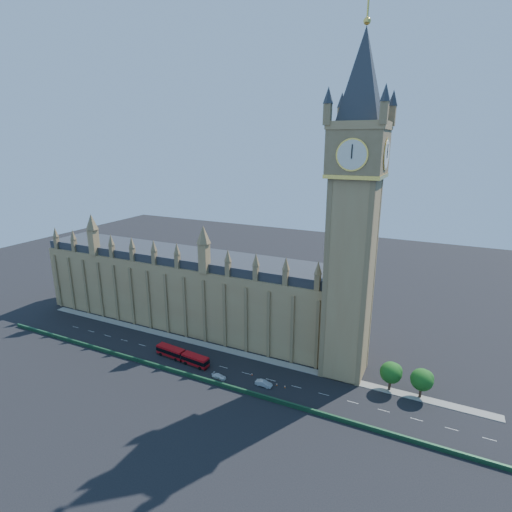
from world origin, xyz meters
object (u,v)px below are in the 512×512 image
at_px(red_bus, 182,356).
at_px(car_silver, 264,383).
at_px(car_grey, 203,364).
at_px(car_white, 219,376).

height_order(red_bus, car_silver, red_bus).
xyz_separation_m(red_bus, car_silver, (29.07, -1.28, -0.95)).
bearing_deg(red_bus, car_grey, 6.87).
distance_m(car_grey, car_white, 8.80).
height_order(car_grey, car_white, car_grey).
bearing_deg(car_silver, red_bus, 88.01).
xyz_separation_m(car_grey, car_white, (8.00, -3.68, -0.11)).
relative_size(car_silver, car_white, 1.12).
distance_m(red_bus, car_silver, 29.11).
height_order(red_bus, car_white, red_bus).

